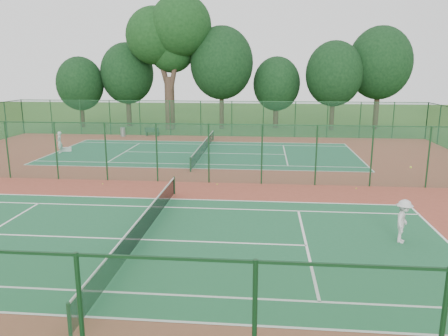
{
  "coord_description": "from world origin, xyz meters",
  "views": [
    {
      "loc": [
        4.71,
        -24.69,
        6.58
      ],
      "look_at": [
        2.71,
        -3.03,
        1.6
      ],
      "focal_mm": 35.0,
      "sensor_mm": 36.0,
      "label": 1
    }
  ],
  "objects": [
    {
      "name": "stray_ball_a",
      "position": [
        2.07,
        -0.46,
        0.04
      ],
      "size": [
        0.07,
        0.07,
        0.07
      ],
      "primitive_type": "sphere",
      "color": "#B3D231",
      "rests_on": "red_pad"
    },
    {
      "name": "fence_north",
      "position": [
        0.0,
        18.0,
        1.76
      ],
      "size": [
        40.0,
        0.09,
        3.5
      ],
      "color": "#1A4E2C",
      "rests_on": "ground"
    },
    {
      "name": "player_far",
      "position": [
        -11.38,
        8.02,
        0.87
      ],
      "size": [
        0.53,
        0.69,
        1.7
      ],
      "primitive_type": "imported",
      "rotation": [
        0.0,
        0.0,
        -1.35
      ],
      "color": "silver",
      "rests_on": "court_far"
    },
    {
      "name": "evergreen_row",
      "position": [
        0.5,
        24.25,
        0.0
      ],
      "size": [
        39.0,
        5.0,
        12.0
      ],
      "primitive_type": null,
      "color": "black",
      "rests_on": "ground"
    },
    {
      "name": "fence_divider",
      "position": [
        0.0,
        0.0,
        1.76
      ],
      "size": [
        40.0,
        0.09,
        3.5
      ],
      "color": "#1A4F33",
      "rests_on": "ground"
    },
    {
      "name": "court_far",
      "position": [
        0.0,
        9.0,
        0.01
      ],
      "size": [
        23.77,
        10.97,
        0.01
      ],
      "primitive_type": "cube",
      "color": "#1E5F3E",
      "rests_on": "red_pad"
    },
    {
      "name": "court_near",
      "position": [
        0.0,
        -9.0,
        0.01
      ],
      "size": [
        23.77,
        10.97,
        0.01
      ],
      "primitive_type": "cube",
      "color": "#1D5C37",
      "rests_on": "red_pad"
    },
    {
      "name": "kit_bag",
      "position": [
        -11.24,
        8.69,
        0.18
      ],
      "size": [
        0.96,
        0.66,
        0.34
      ],
      "primitive_type": "cube",
      "rotation": [
        0.0,
        0.0,
        0.39
      ],
      "color": "silver",
      "rests_on": "red_pad"
    },
    {
      "name": "trash_bin",
      "position": [
        -9.19,
        17.02,
        0.45
      ],
      "size": [
        0.58,
        0.58,
        0.88
      ],
      "primitive_type": "cylinder",
      "rotation": [
        0.0,
        0.0,
        0.23
      ],
      "color": "gray",
      "rests_on": "red_pad"
    },
    {
      "name": "tennis_net_near",
      "position": [
        0.0,
        -9.0,
        0.54
      ],
      "size": [
        0.1,
        12.9,
        0.97
      ],
      "color": "#14371D",
      "rests_on": "ground"
    },
    {
      "name": "bench",
      "position": [
        -6.34,
        17.36,
        0.46
      ],
      "size": [
        1.42,
        0.43,
        0.88
      ],
      "rotation": [
        0.0,
        0.0,
        0.01
      ],
      "color": "#11311B",
      "rests_on": "red_pad"
    },
    {
      "name": "red_pad",
      "position": [
        0.0,
        0.0,
        0.01
      ],
      "size": [
        40.0,
        36.0,
        0.01
      ],
      "primitive_type": "cube",
      "color": "brown",
      "rests_on": "ground"
    },
    {
      "name": "big_tree",
      "position": [
        -5.51,
        22.75,
        10.03
      ],
      "size": [
        9.22,
        6.75,
        14.16
      ],
      "color": "#3A291F",
      "rests_on": "ground"
    },
    {
      "name": "ground",
      "position": [
        0.0,
        0.0,
        0.0
      ],
      "size": [
        120.0,
        120.0,
        0.0
      ],
      "primitive_type": "plane",
      "color": "#2B5219",
      "rests_on": "ground"
    },
    {
      "name": "stray_ball_b",
      "position": [
        9.91,
        -0.65,
        0.05
      ],
      "size": [
        0.07,
        0.07,
        0.07
      ],
      "primitive_type": "sphere",
      "color": "#BFDD33",
      "rests_on": "red_pad"
    },
    {
      "name": "player_near",
      "position": [
        10.09,
        -8.32,
        0.87
      ],
      "size": [
        1.04,
        1.26,
        1.7
      ],
      "primitive_type": "imported",
      "rotation": [
        0.0,
        0.0,
        1.14
      ],
      "color": "silver",
      "rests_on": "court_near"
    },
    {
      "name": "stray_ball_c",
      "position": [
        -4.55,
        -0.99,
        0.04
      ],
      "size": [
        0.06,
        0.06,
        0.06
      ],
      "primitive_type": "sphere",
      "color": "gold",
      "rests_on": "red_pad"
    },
    {
      "name": "tennis_net_far",
      "position": [
        0.0,
        9.0,
        0.54
      ],
      "size": [
        0.1,
        12.9,
        0.97
      ],
      "color": "#13361D",
      "rests_on": "ground"
    }
  ]
}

